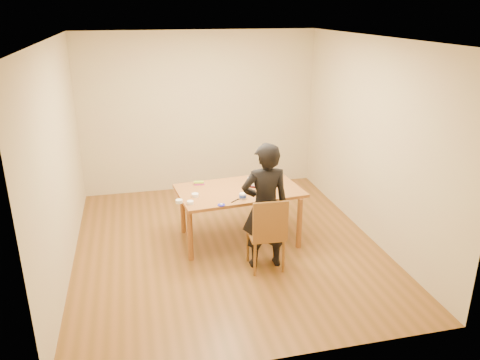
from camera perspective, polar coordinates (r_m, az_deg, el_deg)
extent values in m
cube|color=brown|center=(6.42, -1.57, -7.92)|extent=(4.00, 4.50, 0.00)
cube|color=silver|center=(5.66, -1.84, 16.87)|extent=(4.00, 4.50, 0.00)
cube|color=tan|center=(8.05, -4.94, 8.17)|extent=(4.00, 0.00, 2.70)
cube|color=tan|center=(5.86, -21.23, 2.15)|extent=(0.00, 4.50, 2.70)
cube|color=tan|center=(6.58, 15.68, 4.69)|extent=(0.00, 4.50, 2.70)
cube|color=brown|center=(6.27, -0.10, -1.30)|extent=(1.70, 1.12, 0.04)
cube|color=brown|center=(5.73, 3.13, -6.57)|extent=(0.43, 0.43, 0.04)
cylinder|color=red|center=(6.42, 1.86, -0.49)|extent=(0.26, 0.26, 0.02)
cylinder|color=white|center=(6.40, 1.86, -0.12)|extent=(0.22, 0.22, 0.07)
ellipsoid|color=white|center=(6.38, 1.87, 0.28)|extent=(0.21, 0.21, 0.03)
cylinder|color=white|center=(5.94, 0.34, -1.97)|extent=(0.08, 0.08, 0.07)
cylinder|color=#1819A0|center=(5.77, -2.28, -3.05)|extent=(0.09, 0.09, 0.01)
ellipsoid|color=white|center=(5.76, -2.29, -2.94)|extent=(0.04, 0.04, 0.02)
cylinder|color=white|center=(5.82, -6.09, -2.75)|extent=(0.08, 0.08, 0.04)
cylinder|color=white|center=(6.04, -5.49, -1.85)|extent=(0.09, 0.09, 0.04)
cylinder|color=white|center=(5.87, -7.44, -2.59)|extent=(0.09, 0.09, 0.04)
cube|color=#CE3073|center=(6.45, -5.00, -0.46)|extent=(0.14, 0.08, 0.02)
cube|color=#299B1C|center=(6.44, -5.05, -0.27)|extent=(0.14, 0.08, 0.02)
cube|color=black|center=(5.89, -0.59, -2.53)|extent=(0.13, 0.10, 0.01)
imported|color=black|center=(5.63, 3.07, -3.23)|extent=(0.59, 0.40, 1.59)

